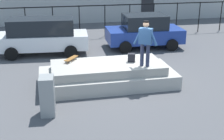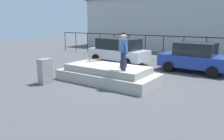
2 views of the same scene
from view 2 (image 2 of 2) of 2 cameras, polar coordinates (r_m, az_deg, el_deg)
name	(u,v)px [view 2 (image 2 of 2)]	position (r m, az deg, el deg)	size (l,w,h in m)	color
ground_plane	(119,83)	(11.17, 1.95, -3.32)	(60.00, 60.00, 0.00)	#4C4C4F
concrete_ledge	(107,74)	(11.27, -1.25, -1.13)	(5.19, 2.34, 0.86)	#ADA89E
skateboarder	(123,49)	(9.83, 2.97, 5.50)	(0.81, 0.58, 1.70)	#2D334C
skateboard	(95,59)	(12.42, -4.54, 2.76)	(0.62, 0.77, 0.12)	brown
backpack	(123,64)	(10.63, 2.96, 1.52)	(0.28, 0.20, 0.33)	black
car_white_hatchback_near	(118,50)	(16.42, 1.64, 5.15)	(4.72, 2.36, 1.84)	white
car_blue_sedan_mid	(195,57)	(14.40, 20.72, 3.12)	(4.15, 2.37, 1.80)	navy
utility_box	(45,71)	(11.33, -16.98, -0.36)	(0.44, 0.60, 1.26)	gray
fence_row	(173,45)	(17.88, 15.62, 6.40)	(24.06, 0.06, 1.99)	black
warehouse_building	(200,23)	(25.35, 21.81, 11.33)	(25.83, 7.00, 5.91)	#B2B2AD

